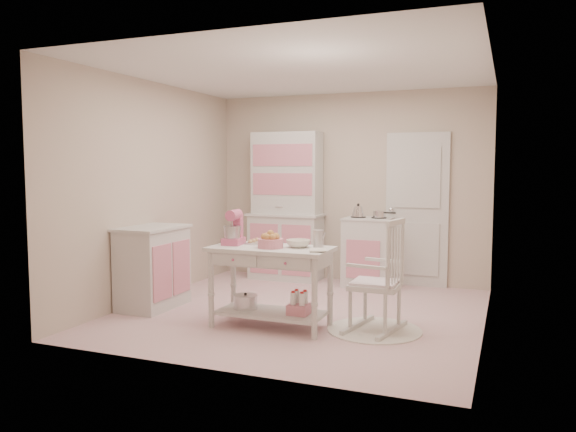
{
  "coord_description": "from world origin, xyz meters",
  "views": [
    {
      "loc": [
        2.09,
        -5.66,
        1.59
      ],
      "look_at": [
        -0.1,
        -0.13,
        1.07
      ],
      "focal_mm": 35.0,
      "sensor_mm": 36.0,
      "label": 1
    }
  ],
  "objects_px": {
    "stove": "(368,252)",
    "stand_mixer": "(233,228)",
    "rocking_chair": "(375,275)",
    "hutch": "(286,206)",
    "work_table": "(271,287)",
    "base_cabinet": "(153,267)",
    "bread_basket": "(271,243)"
  },
  "relations": [
    {
      "from": "stove",
      "to": "stand_mixer",
      "type": "height_order",
      "value": "stand_mixer"
    },
    {
      "from": "rocking_chair",
      "to": "stand_mixer",
      "type": "relative_size",
      "value": 3.24
    },
    {
      "from": "hutch",
      "to": "work_table",
      "type": "relative_size",
      "value": 1.73
    },
    {
      "from": "stove",
      "to": "rocking_chair",
      "type": "height_order",
      "value": "rocking_chair"
    },
    {
      "from": "stove",
      "to": "base_cabinet",
      "type": "xyz_separation_m",
      "value": [
        -1.99,
        -2.02,
        0.0
      ]
    },
    {
      "from": "hutch",
      "to": "bread_basket",
      "type": "relative_size",
      "value": 8.32
    },
    {
      "from": "work_table",
      "to": "hutch",
      "type": "bearing_deg",
      "value": 108.3
    },
    {
      "from": "bread_basket",
      "to": "stove",
      "type": "bearing_deg",
      "value": 79.58
    },
    {
      "from": "rocking_chair",
      "to": "hutch",
      "type": "bearing_deg",
      "value": 141.58
    },
    {
      "from": "hutch",
      "to": "bread_basket",
      "type": "height_order",
      "value": "hutch"
    },
    {
      "from": "work_table",
      "to": "base_cabinet",
      "type": "bearing_deg",
      "value": 171.85
    },
    {
      "from": "work_table",
      "to": "stand_mixer",
      "type": "relative_size",
      "value": 3.53
    },
    {
      "from": "stove",
      "to": "work_table",
      "type": "xyz_separation_m",
      "value": [
        -0.44,
        -2.24,
        -0.06
      ]
    },
    {
      "from": "stove",
      "to": "hutch",
      "type": "bearing_deg",
      "value": 177.61
    },
    {
      "from": "hutch",
      "to": "stove",
      "type": "xyz_separation_m",
      "value": [
        1.2,
        -0.05,
        -0.58
      ]
    },
    {
      "from": "base_cabinet",
      "to": "rocking_chair",
      "type": "xyz_separation_m",
      "value": [
        2.54,
        0.02,
        0.09
      ]
    },
    {
      "from": "work_table",
      "to": "bread_basket",
      "type": "distance_m",
      "value": 0.45
    },
    {
      "from": "hutch",
      "to": "work_table",
      "type": "xyz_separation_m",
      "value": [
        0.76,
        -2.29,
        -0.64
      ]
    },
    {
      "from": "work_table",
      "to": "rocking_chair",
      "type": "bearing_deg",
      "value": 13.84
    },
    {
      "from": "base_cabinet",
      "to": "stand_mixer",
      "type": "xyz_separation_m",
      "value": [
        1.13,
        -0.2,
        0.51
      ]
    },
    {
      "from": "hutch",
      "to": "stove",
      "type": "relative_size",
      "value": 2.26
    },
    {
      "from": "base_cabinet",
      "to": "bread_basket",
      "type": "relative_size",
      "value": 3.68
    },
    {
      "from": "hutch",
      "to": "work_table",
      "type": "bearing_deg",
      "value": -71.7
    },
    {
      "from": "base_cabinet",
      "to": "work_table",
      "type": "relative_size",
      "value": 0.77
    },
    {
      "from": "hutch",
      "to": "base_cabinet",
      "type": "bearing_deg",
      "value": -110.84
    },
    {
      "from": "hutch",
      "to": "base_cabinet",
      "type": "distance_m",
      "value": 2.29
    },
    {
      "from": "stove",
      "to": "rocking_chair",
      "type": "bearing_deg",
      "value": -74.6
    },
    {
      "from": "stand_mixer",
      "to": "base_cabinet",
      "type": "bearing_deg",
      "value": 164.13
    },
    {
      "from": "stove",
      "to": "work_table",
      "type": "relative_size",
      "value": 0.77
    },
    {
      "from": "hutch",
      "to": "stand_mixer",
      "type": "bearing_deg",
      "value": -81.53
    },
    {
      "from": "stove",
      "to": "stand_mixer",
      "type": "xyz_separation_m",
      "value": [
        -0.86,
        -2.22,
        0.51
      ]
    },
    {
      "from": "stand_mixer",
      "to": "bread_basket",
      "type": "relative_size",
      "value": 1.36
    }
  ]
}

